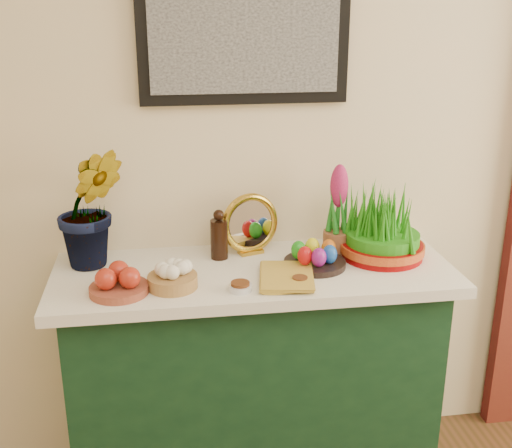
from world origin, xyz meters
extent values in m
cube|color=beige|center=(0.00, 2.25, 1.35)|extent=(4.00, 0.04, 2.70)
cube|color=black|center=(-0.27, 2.23, 1.70)|extent=(0.74, 0.03, 0.54)
cube|color=#A5A5A5|center=(-0.27, 2.21, 1.70)|extent=(0.66, 0.01, 0.46)
cube|color=#14391E|center=(-0.27, 2.00, 0.42)|extent=(1.30, 0.45, 0.85)
cube|color=white|center=(-0.27, 2.00, 0.87)|extent=(1.40, 0.55, 0.04)
imported|color=#1E7A1F|center=(-0.82, 2.11, 1.17)|extent=(0.31, 0.27, 0.56)
cylinder|color=brown|center=(-0.73, 1.86, 0.90)|extent=(0.23, 0.23, 0.03)
cylinder|color=#A77E43|center=(-0.56, 1.88, 0.91)|extent=(0.18, 0.18, 0.04)
cylinder|color=black|center=(-0.38, 2.11, 0.96)|extent=(0.06, 0.06, 0.14)
sphere|color=black|center=(-0.38, 2.11, 1.05)|extent=(0.04, 0.04, 0.04)
cube|color=gold|center=(-0.26, 2.14, 0.90)|extent=(0.10, 0.07, 0.01)
torus|color=gold|center=(-0.26, 2.16, 1.00)|extent=(0.23, 0.12, 0.23)
cylinder|color=silver|center=(-0.26, 2.15, 1.00)|extent=(0.17, 0.07, 0.17)
imported|color=gold|center=(-0.27, 1.89, 0.91)|extent=(0.20, 0.26, 0.03)
cylinder|color=silver|center=(-0.34, 1.82, 0.90)|extent=(0.08, 0.08, 0.02)
cylinder|color=#592D14|center=(-0.34, 1.82, 0.91)|extent=(0.06, 0.06, 0.01)
cylinder|color=silver|center=(-0.14, 1.84, 0.90)|extent=(0.06, 0.06, 0.02)
cylinder|color=#592D14|center=(-0.14, 1.84, 0.91)|extent=(0.05, 0.05, 0.01)
cylinder|color=black|center=(-0.06, 1.99, 0.90)|extent=(0.24, 0.24, 0.02)
ellipsoid|color=red|center=(-0.10, 1.95, 0.95)|extent=(0.05, 0.05, 0.07)
ellipsoid|color=#184CAB|center=(-0.01, 1.95, 0.95)|extent=(0.05, 0.05, 0.07)
ellipsoid|color=yellow|center=(-0.06, 2.03, 0.95)|extent=(0.05, 0.05, 0.07)
ellipsoid|color=#1F951B|center=(-0.11, 2.01, 0.95)|extent=(0.05, 0.05, 0.07)
ellipsoid|color=#C95E17|center=(0.00, 2.01, 0.95)|extent=(0.05, 0.05, 0.07)
ellipsoid|color=#861880|center=(-0.06, 1.93, 0.95)|extent=(0.05, 0.05, 0.07)
cylinder|color=#915837|center=(0.06, 2.10, 0.93)|extent=(0.10, 0.10, 0.08)
ellipsoid|color=#CE2968|center=(0.06, 2.10, 1.15)|extent=(0.07, 0.07, 0.16)
cylinder|color=#830405|center=(0.21, 2.04, 0.92)|extent=(0.30, 0.30, 0.05)
cylinder|color=#AB1118|center=(0.21, 2.04, 0.93)|extent=(0.31, 0.31, 0.03)
camera|label=1|loc=(-0.57, -0.05, 1.78)|focal=45.00mm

